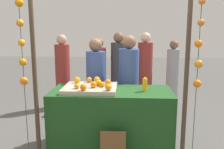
# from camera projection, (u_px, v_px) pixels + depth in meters

# --- Properties ---
(ground_plane) EXTENTS (24.00, 24.00, 0.00)m
(ground_plane) POSITION_uv_depth(u_px,v_px,m) (111.00, 149.00, 3.66)
(ground_plane) COLOR #565451
(stall_counter) EXTENTS (1.71, 0.76, 0.90)m
(stall_counter) POSITION_uv_depth(u_px,v_px,m) (111.00, 120.00, 3.58)
(stall_counter) COLOR #1E4C1E
(stall_counter) RESTS_ON ground_plane
(orange_tray) EXTENTS (0.74, 0.63, 0.06)m
(orange_tray) POSITION_uv_depth(u_px,v_px,m) (90.00, 88.00, 3.49)
(orange_tray) COLOR #B2AD99
(orange_tray) RESTS_ON stall_counter
(orange_0) EXTENTS (0.09, 0.09, 0.09)m
(orange_0) POSITION_uv_depth(u_px,v_px,m) (108.00, 87.00, 3.24)
(orange_0) COLOR orange
(orange_0) RESTS_ON orange_tray
(orange_1) EXTENTS (0.08, 0.08, 0.08)m
(orange_1) POSITION_uv_depth(u_px,v_px,m) (89.00, 80.00, 3.73)
(orange_1) COLOR orange
(orange_1) RESTS_ON orange_tray
(orange_2) EXTENTS (0.09, 0.09, 0.09)m
(orange_2) POSITION_uv_depth(u_px,v_px,m) (97.00, 80.00, 3.72)
(orange_2) COLOR orange
(orange_2) RESTS_ON orange_tray
(orange_3) EXTENTS (0.07, 0.07, 0.07)m
(orange_3) POSITION_uv_depth(u_px,v_px,m) (77.00, 86.00, 3.34)
(orange_3) COLOR orange
(orange_3) RESTS_ON orange_tray
(orange_4) EXTENTS (0.09, 0.09, 0.09)m
(orange_4) POSITION_uv_depth(u_px,v_px,m) (99.00, 83.00, 3.50)
(orange_4) COLOR orange
(orange_4) RESTS_ON orange_tray
(orange_5) EXTENTS (0.09, 0.09, 0.09)m
(orange_5) POSITION_uv_depth(u_px,v_px,m) (94.00, 84.00, 3.40)
(orange_5) COLOR orange
(orange_5) RESTS_ON orange_tray
(orange_6) EXTENTS (0.09, 0.09, 0.09)m
(orange_6) POSITION_uv_depth(u_px,v_px,m) (83.00, 87.00, 3.24)
(orange_6) COLOR orange
(orange_6) RESTS_ON orange_tray
(orange_7) EXTENTS (0.09, 0.09, 0.09)m
(orange_7) POSITION_uv_depth(u_px,v_px,m) (108.00, 82.00, 3.53)
(orange_7) COLOR orange
(orange_7) RESTS_ON orange_tray
(orange_8) EXTENTS (0.09, 0.09, 0.09)m
(orange_8) POSITION_uv_depth(u_px,v_px,m) (77.00, 80.00, 3.68)
(orange_8) COLOR orange
(orange_8) RESTS_ON orange_tray
(orange_9) EXTENTS (0.07, 0.07, 0.07)m
(orange_9) POSITION_uv_depth(u_px,v_px,m) (102.00, 85.00, 3.43)
(orange_9) COLOR orange
(orange_9) RESTS_ON orange_tray
(juice_bottle) EXTENTS (0.07, 0.07, 0.19)m
(juice_bottle) POSITION_uv_depth(u_px,v_px,m) (145.00, 85.00, 3.43)
(juice_bottle) COLOR #F5A81A
(juice_bottle) RESTS_ON stall_counter
(vendor_left) EXTENTS (0.32, 0.32, 1.61)m
(vendor_left) POSITION_uv_depth(u_px,v_px,m) (96.00, 90.00, 4.16)
(vendor_left) COLOR #384C8C
(vendor_left) RESTS_ON ground_plane
(vendor_right) EXTENTS (0.33, 0.33, 1.66)m
(vendor_right) POSITION_uv_depth(u_px,v_px,m) (129.00, 89.00, 4.13)
(vendor_right) COLOR #384C8C
(vendor_right) RESTS_ON ground_plane
(crowd_person_0) EXTENTS (0.33, 0.33, 1.64)m
(crowd_person_0) POSITION_uv_depth(u_px,v_px,m) (63.00, 74.00, 5.54)
(crowd_person_0) COLOR maroon
(crowd_person_0) RESTS_ON ground_plane
(crowd_person_1) EXTENTS (0.34, 0.34, 1.68)m
(crowd_person_1) POSITION_uv_depth(u_px,v_px,m) (145.00, 72.00, 5.69)
(crowd_person_1) COLOR maroon
(crowd_person_1) RESTS_ON ground_plane
(crowd_person_2) EXTENTS (0.31, 0.31, 1.56)m
(crowd_person_2) POSITION_uv_depth(u_px,v_px,m) (99.00, 76.00, 5.50)
(crowd_person_2) COLOR maroon
(crowd_person_2) RESTS_ON ground_plane
(crowd_person_3) EXTENTS (0.30, 0.30, 1.49)m
(crowd_person_3) POSITION_uv_depth(u_px,v_px,m) (173.00, 74.00, 5.83)
(crowd_person_3) COLOR #99999E
(crowd_person_3) RESTS_ON ground_plane
(crowd_person_4) EXTENTS (0.34, 0.34, 1.69)m
(crowd_person_4) POSITION_uv_depth(u_px,v_px,m) (118.00, 73.00, 5.50)
(crowd_person_4) COLOR #333338
(crowd_person_4) RESTS_ON ground_plane
(canopy_post_left) EXTENTS (0.06, 0.06, 2.32)m
(canopy_post_left) POSITION_uv_depth(u_px,v_px,m) (35.00, 77.00, 3.09)
(canopy_post_left) COLOR #473828
(canopy_post_left) RESTS_ON ground_plane
(canopy_post_right) EXTENTS (0.06, 0.06, 2.32)m
(canopy_post_right) POSITION_uv_depth(u_px,v_px,m) (186.00, 79.00, 2.98)
(canopy_post_right) COLOR #473828
(canopy_post_right) RESTS_ON ground_plane
(garland_strand_left) EXTENTS (0.10, 0.12, 2.17)m
(garland_strand_left) POSITION_uv_depth(u_px,v_px,m) (22.00, 44.00, 3.03)
(garland_strand_left) COLOR #2D4C23
(garland_strand_left) RESTS_ON ground_plane
(garland_strand_right) EXTENTS (0.11, 0.10, 2.17)m
(garland_strand_right) POSITION_uv_depth(u_px,v_px,m) (199.00, 51.00, 2.88)
(garland_strand_right) COLOR #2D4C23
(garland_strand_right) RESTS_ON ground_plane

